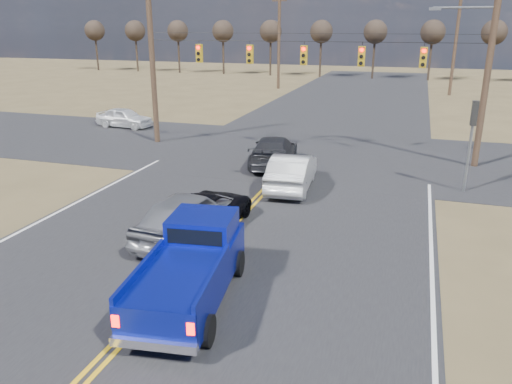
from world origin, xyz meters
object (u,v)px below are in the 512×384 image
(white_car_queue, at_px, (292,171))
(pickup_truck, at_px, (191,267))
(dgrey_car_queue, at_px, (274,151))
(cross_car_west, at_px, (124,118))
(black_suv, at_px, (208,210))
(silver_suv, at_px, (187,215))

(white_car_queue, bearing_deg, pickup_truck, 84.09)
(dgrey_car_queue, xyz_separation_m, cross_car_west, (-12.59, 6.27, -0.05))
(black_suv, bearing_deg, white_car_queue, -104.63)
(pickup_truck, relative_size, cross_car_west, 1.33)
(dgrey_car_queue, bearing_deg, silver_suv, 80.47)
(black_suv, xyz_separation_m, cross_car_west, (-12.59, 14.85, 0.07))
(cross_car_west, bearing_deg, dgrey_car_queue, -112.28)
(dgrey_car_queue, bearing_deg, black_suv, 81.86)
(pickup_truck, relative_size, white_car_queue, 1.14)
(pickup_truck, xyz_separation_m, cross_car_west, (-14.16, 19.60, -0.25))
(pickup_truck, xyz_separation_m, black_suv, (-1.58, 4.75, -0.33))
(pickup_truck, relative_size, dgrey_car_queue, 1.05)
(pickup_truck, distance_m, cross_car_west, 24.18)
(silver_suv, bearing_deg, white_car_queue, -103.21)
(white_car_queue, relative_size, cross_car_west, 1.17)
(silver_suv, relative_size, white_car_queue, 1.02)
(silver_suv, relative_size, black_suv, 1.09)
(silver_suv, distance_m, black_suv, 1.20)
(black_suv, distance_m, cross_car_west, 19.47)
(cross_car_west, bearing_deg, pickup_truck, -139.94)
(white_car_queue, height_order, cross_car_west, white_car_queue)
(pickup_truck, height_order, black_suv, pickup_truck)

